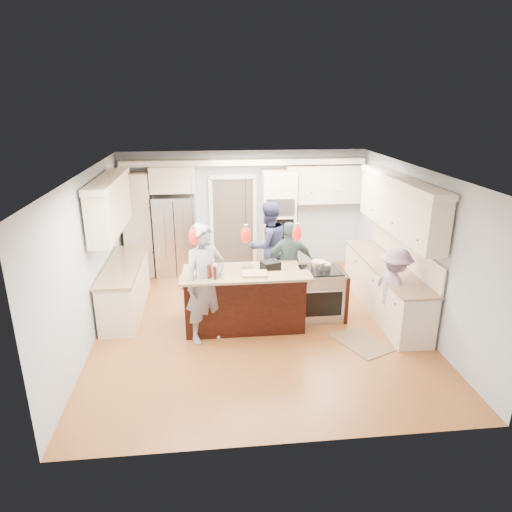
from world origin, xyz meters
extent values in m
plane|color=#AC682F|center=(0.00, 0.00, 0.00)|extent=(6.00, 6.00, 0.00)
cube|color=#B2BCC6|center=(0.00, 3.00, 1.35)|extent=(5.50, 0.04, 2.70)
cube|color=#B2BCC6|center=(0.00, -3.00, 1.35)|extent=(5.50, 0.04, 2.70)
cube|color=#B2BCC6|center=(-2.75, 0.00, 1.35)|extent=(0.04, 6.00, 2.70)
cube|color=#B2BCC6|center=(2.75, 0.00, 1.35)|extent=(0.04, 6.00, 2.70)
cube|color=white|center=(0.00, 0.00, 2.70)|extent=(5.50, 6.00, 0.04)
cube|color=#B7B7BC|center=(-1.55, 2.64, 0.90)|extent=(0.90, 0.70, 1.80)
cube|color=beige|center=(0.75, 2.67, 1.15)|extent=(0.72, 0.64, 2.30)
cube|color=black|center=(0.75, 2.34, 1.55)|extent=(0.60, 0.02, 0.35)
cube|color=black|center=(0.75, 2.34, 1.05)|extent=(0.60, 0.02, 0.50)
cylinder|color=#B7B7BC|center=(0.75, 2.31, 1.30)|extent=(0.55, 0.02, 0.02)
cube|color=beige|center=(-2.35, 2.70, 1.15)|extent=(0.60, 0.58, 2.30)
cube|color=beige|center=(-1.55, 2.70, 2.15)|extent=(0.95, 0.58, 0.55)
cube|color=beige|center=(1.80, 2.82, 1.95)|extent=(1.70, 0.35, 0.85)
cube|color=beige|center=(0.00, 2.80, 2.48)|extent=(5.30, 0.38, 0.12)
cube|color=#4C443A|center=(-0.25, 2.99, 1.05)|extent=(0.90, 0.06, 2.10)
cube|color=white|center=(-0.25, 2.95, 2.13)|extent=(1.04, 0.06, 0.10)
cube|color=beige|center=(2.40, 0.30, 0.44)|extent=(0.60, 3.00, 0.88)
cube|color=tan|center=(2.40, 0.30, 0.90)|extent=(0.64, 3.05, 0.04)
cube|color=beige|center=(2.52, 0.30, 1.98)|extent=(0.35, 3.00, 0.85)
cube|color=beige|center=(2.51, 0.30, 2.46)|extent=(0.37, 3.10, 0.10)
cube|color=beige|center=(-2.40, 0.80, 0.44)|extent=(0.60, 2.20, 0.88)
cube|color=tan|center=(-2.40, 0.80, 0.90)|extent=(0.64, 2.25, 0.04)
cube|color=beige|center=(-2.52, 0.80, 1.98)|extent=(0.35, 2.20, 0.85)
cube|color=beige|center=(-2.51, 0.80, 2.46)|extent=(0.37, 2.30, 0.10)
cube|color=black|center=(-0.25, 0.15, 0.44)|extent=(2.00, 1.00, 0.88)
cube|color=tan|center=(-0.25, 0.15, 0.90)|extent=(2.10, 1.10, 0.04)
cube|color=black|center=(-0.25, -0.41, 0.54)|extent=(2.00, 0.12, 1.08)
cube|color=tan|center=(-0.25, -0.55, 1.10)|extent=(2.10, 0.42, 0.04)
cube|color=black|center=(0.24, 0.23, 1.00)|extent=(0.37, 0.33, 0.16)
cube|color=#B7B7BC|center=(1.13, 0.15, 0.45)|extent=(0.76, 0.66, 0.90)
cube|color=black|center=(1.13, -0.19, 0.40)|extent=(0.65, 0.01, 0.45)
cube|color=black|center=(1.13, 0.15, 0.91)|extent=(0.72, 0.59, 0.02)
cube|color=black|center=(1.54, 0.15, 0.44)|extent=(0.06, 0.71, 0.88)
cylinder|color=black|center=(-1.05, -0.51, 2.33)|extent=(0.01, 0.01, 0.75)
ellipsoid|color=red|center=(-1.05, -0.51, 1.80)|extent=(0.15, 0.15, 0.26)
cylinder|color=black|center=(-0.25, -0.51, 2.33)|extent=(0.01, 0.01, 0.75)
ellipsoid|color=red|center=(-0.25, -0.51, 1.80)|extent=(0.15, 0.15, 0.26)
cylinder|color=black|center=(0.55, -0.51, 2.33)|extent=(0.01, 0.01, 0.75)
ellipsoid|color=red|center=(0.55, -0.51, 1.80)|extent=(0.15, 0.15, 0.26)
imported|color=slate|center=(-0.90, -0.45, 0.99)|extent=(0.86, 0.77, 1.98)
imported|color=navy|center=(0.38, 1.60, 0.92)|extent=(1.10, 1.00, 1.85)
imported|color=#435F5E|center=(0.70, 0.85, 0.81)|extent=(0.95, 0.41, 1.61)
imported|color=#94759D|center=(2.25, -0.46, 0.74)|extent=(0.77, 1.06, 1.48)
cube|color=#826347|center=(1.62, -0.85, 0.01)|extent=(0.97, 1.11, 0.01)
cylinder|color=silver|center=(-0.99, -0.53, 1.27)|extent=(0.08, 0.08, 0.31)
cylinder|color=#441B0C|center=(-0.83, -0.56, 1.24)|extent=(0.07, 0.07, 0.23)
cylinder|color=#441B0C|center=(-0.75, -0.61, 1.23)|extent=(0.07, 0.07, 0.21)
cylinder|color=#441B0C|center=(-0.83, -0.47, 1.25)|extent=(0.07, 0.07, 0.27)
cylinder|color=#B7B7BC|center=(-0.77, -0.55, 1.17)|extent=(0.07, 0.07, 0.11)
cube|color=tan|center=(-0.11, -0.47, 1.14)|extent=(0.42, 0.31, 0.03)
cylinder|color=#B7B7BC|center=(1.09, 0.17, 1.00)|extent=(0.26, 0.26, 0.15)
cylinder|color=#B7B7BC|center=(1.21, 0.17, 0.97)|extent=(0.22, 0.22, 0.11)
camera|label=1|loc=(-0.81, -7.22, 3.80)|focal=32.00mm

